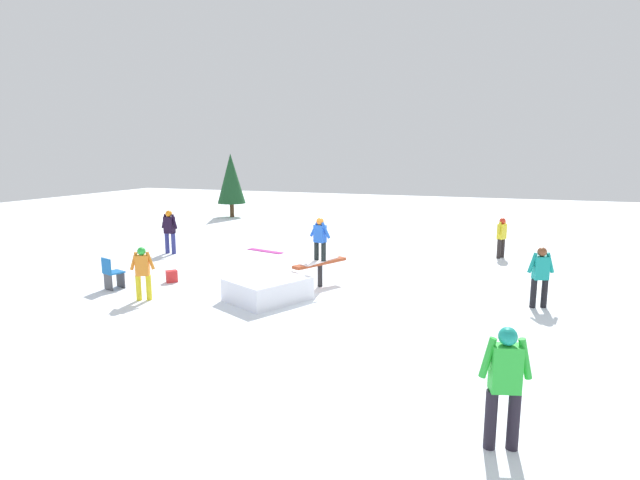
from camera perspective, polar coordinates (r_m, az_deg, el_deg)
ground_plane at (r=13.88m, az=-0.00°, el=-5.34°), size 60.00×60.00×0.00m
rail_feature at (r=13.74m, az=-0.00°, el=-2.97°), size 1.75×1.05×0.71m
snow_kicker_ramp at (r=12.66m, az=-6.00°, el=-5.57°), size 2.28×2.14×0.57m
main_rider_on_rail at (r=13.60m, az=-0.00°, el=-0.08°), size 1.41×0.70×1.22m
bystander_orange at (r=13.22m, az=-19.61°, el=-3.31°), size 0.35×0.58×1.36m
bystander_teal at (r=12.96m, az=23.88°, el=-3.57°), size 0.32×0.63×1.47m
bystander_yellow at (r=18.55m, az=20.04°, el=0.48°), size 0.57×0.36×1.42m
bystander_black at (r=18.98m, az=-16.81°, el=1.17°), size 0.24×0.70×1.59m
bystander_green at (r=6.76m, az=20.36°, el=-14.93°), size 0.31×0.65×1.60m
loose_snowboard_magenta at (r=18.83m, az=-6.28°, el=-1.26°), size 0.67×1.58×0.02m
folding_chair at (r=14.65m, az=-22.66°, el=-3.63°), size 0.56×0.56×0.88m
backpack_on_snow at (r=14.92m, az=-16.59°, el=-4.00°), size 0.37×0.37×0.34m
pine_tree_near at (r=28.92m, az=-10.14°, el=6.91°), size 1.58×1.58×3.60m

